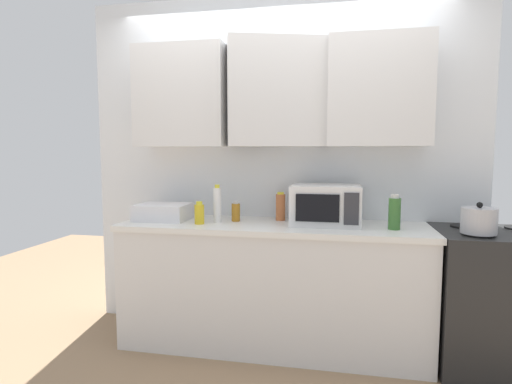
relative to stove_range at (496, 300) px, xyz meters
name	(u,v)px	position (x,y,z in m)	size (l,w,h in m)	color
wall_back_with_cabinets	(278,130)	(-1.47, 0.25, 1.12)	(3.05, 0.51, 2.60)	white
counter_run	(272,285)	(-1.47, 0.02, 0.00)	(2.18, 0.63, 0.90)	silver
stove_range	(496,300)	(0.00, 0.00, 0.00)	(0.76, 0.64, 0.91)	black
kettle	(479,221)	(-0.17, -0.14, 0.54)	(0.21, 0.21, 0.19)	#B2B2B7
microwave	(326,205)	(-1.11, 0.06, 0.59)	(0.48, 0.37, 0.28)	silver
dish_rack	(163,212)	(-2.31, 0.02, 0.51)	(0.38, 0.30, 0.12)	silver
bottle_white_jar	(217,204)	(-1.88, 0.00, 0.58)	(0.06, 0.06, 0.27)	white
bottle_green_oil	(394,213)	(-0.65, -0.04, 0.56)	(0.08, 0.08, 0.23)	#386B2D
bottle_amber_vinegar	(236,212)	(-1.76, 0.07, 0.52)	(0.06, 0.06, 0.15)	#AD701E
bottle_spice_jar	(281,207)	(-1.44, 0.18, 0.55)	(0.07, 0.07, 0.21)	#BC6638
bottle_yellow_mustard	(199,214)	(-1.98, -0.09, 0.52)	(0.07, 0.07, 0.16)	gold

